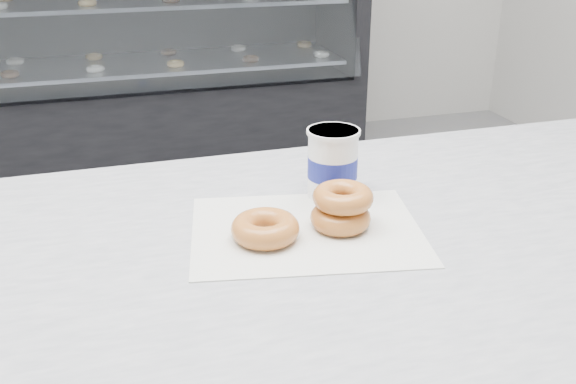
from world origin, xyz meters
name	(u,v)px	position (x,y,z in m)	size (l,w,h in m)	color
display_case	(136,80)	(0.00, 2.12, 0.49)	(2.40, 0.74, 1.25)	black
wax_paper	(306,230)	(0.08, -0.57, 0.90)	(0.34, 0.26, 0.00)	silver
donut_single	(265,228)	(0.01, -0.58, 0.92)	(0.10, 0.10, 0.03)	#CC8638
donut_stack	(342,207)	(0.13, -0.58, 0.93)	(0.13, 0.13, 0.06)	#CC8638
coffee_cup	(333,163)	(0.16, -0.46, 0.96)	(0.11, 0.11, 0.12)	white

